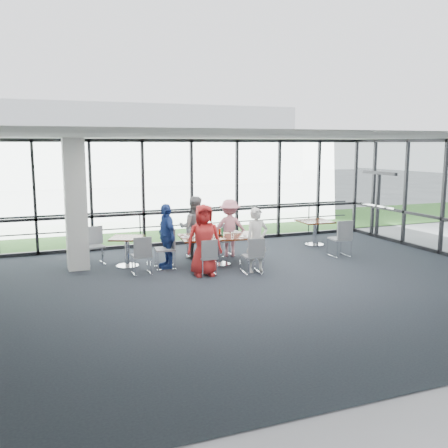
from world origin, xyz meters
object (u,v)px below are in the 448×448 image
object	(u,v)px
diner_near_left	(204,240)
diner_far_left	(194,227)
chair_main_fr	(226,241)
chair_main_end	(165,249)
diner_near_right	(257,240)
chair_main_fl	(196,241)
chair_main_nl	(207,258)
chair_spare_lb	(94,247)
diner_end	(166,236)
structural_column	(76,204)
side_table_left	(127,242)
chair_spare_r	(339,239)
diner_far_right	(230,228)
chair_spare_la	(141,256)
side_table_right	(315,224)
main_table	(220,240)
chair_main_nr	(252,256)

from	to	relation	value
diner_near_left	diner_far_left	world-z (taller)	diner_far_left
chair_main_fr	chair_main_end	xyz separation A→B (m)	(-1.93, -0.79, 0.07)
diner_near_right	chair_main_fl	xyz separation A→B (m)	(-0.86, 2.07, -0.33)
chair_main_nl	chair_main_fr	world-z (taller)	chair_main_nl
chair_main_fl	diner_near_left	bearing A→B (deg)	74.27
chair_spare_lb	chair_main_nl	bearing A→B (deg)	129.54
diner_end	chair_main_end	xyz separation A→B (m)	(-0.07, -0.08, -0.31)
structural_column	chair_spare_lb	world-z (taller)	structural_column
side_table_left	diner_end	bearing A→B (deg)	-27.71
side_table_left	chair_spare_lb	xyz separation A→B (m)	(-0.73, 0.53, -0.15)
diner_near_left	chair_spare_r	size ratio (longest dim) A/B	1.69
diner_far_right	chair_spare_la	distance (m)	2.88
side_table_left	diner_near_right	distance (m)	3.27
side_table_left	chair_main_fl	size ratio (longest dim) A/B	1.11
chair_spare_lb	structural_column	bearing A→B (deg)	25.79
structural_column	side_table_left	bearing A→B (deg)	-11.07
diner_near_left	diner_far_right	bearing A→B (deg)	57.65
side_table_right	chair_spare_r	bearing A→B (deg)	-97.61
diner_near_left	chair_spare_lb	size ratio (longest dim) A/B	1.81
side_table_right	side_table_left	bearing A→B (deg)	-174.09
structural_column	chair_spare_la	bearing A→B (deg)	-39.82
main_table	chair_spare_la	xyz separation A→B (m)	(-2.06, -0.20, -0.18)
chair_spare_lb	chair_spare_r	xyz separation A→B (m)	(6.34, -1.54, 0.03)
chair_main_nl	chair_main_fl	size ratio (longest dim) A/B	0.94
structural_column	chair_main_nr	distance (m)	4.45
side_table_right	chair_main_fr	distance (m)	3.09
chair_spare_r	chair_main_end	bearing A→B (deg)	178.93
diner_end	chair_main_fr	distance (m)	2.03
chair_spare_la	chair_spare_r	bearing A→B (deg)	-2.36
chair_main_fr	diner_end	bearing A→B (deg)	14.76
diner_near_right	chair_spare_lb	world-z (taller)	diner_near_right
diner_end	chair_spare_lb	world-z (taller)	diner_end
side_table_left	diner_near_left	bearing A→B (deg)	-44.84
chair_spare_r	side_table_left	bearing A→B (deg)	174.18
chair_main_nr	chair_main_fr	bearing A→B (deg)	94.31
diner_near_right	diner_near_left	bearing A→B (deg)	170.61
structural_column	diner_end	xyz separation A→B (m)	(2.06, -0.70, -0.80)
side_table_right	diner_near_left	xyz separation A→B (m)	(-4.30, -2.11, 0.20)
side_table_left	diner_end	distance (m)	1.03
side_table_left	diner_near_left	world-z (taller)	diner_near_left
diner_near_left	diner_near_right	xyz separation A→B (m)	(1.29, -0.15, -0.06)
structural_column	chair_main_end	distance (m)	2.42
diner_near_right	chair_main_nr	world-z (taller)	diner_near_right
diner_near_left	main_table	bearing A→B (deg)	55.58
chair_main_fr	chair_main_nl	bearing A→B (deg)	50.53
diner_far_left	chair_main_nr	size ratio (longest dim) A/B	1.99
diner_end	chair_main_nr	bearing A→B (deg)	48.43
chair_main_nl	chair_spare_la	bearing A→B (deg)	152.74
chair_main_end	chair_spare_r	xyz separation A→B (m)	(4.78, -0.46, 0.01)
structural_column	chair_spare_r	xyz separation A→B (m)	(6.77, -1.24, -1.10)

